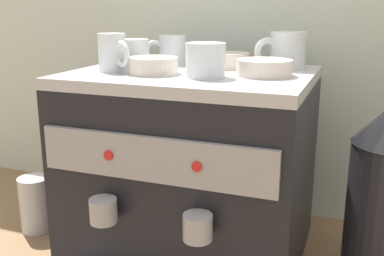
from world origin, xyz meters
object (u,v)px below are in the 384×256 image
Objects in this scene: ceramic_cup_2 at (206,60)px; ceramic_bowl_0 at (153,66)px; ceramic_cup_4 at (113,53)px; ceramic_cup_3 at (132,54)px; ceramic_cup_1 at (286,50)px; ceramic_bowl_2 at (264,68)px; ceramic_cup_0 at (171,50)px; milk_pitcher at (35,204)px; espresso_machine at (191,165)px; ceramic_bowl_1 at (229,61)px.

ceramic_bowl_0 is at bearing 177.08° from ceramic_cup_2.
ceramic_cup_3 is at bearing 84.20° from ceramic_cup_4.
ceramic_bowl_2 is (-0.02, -0.13, -0.03)m from ceramic_cup_1.
ceramic_bowl_2 is at bearing 29.54° from ceramic_cup_2.
ceramic_cup_1 is at bearing 4.40° from ceramic_cup_0.
ceramic_cup_1 is 0.31m from ceramic_bowl_0.
ceramic_cup_2 is at bearing -0.49° from ceramic_cup_4.
ceramic_bowl_2 is 0.80× the size of milk_pitcher.
milk_pitcher is at bearing -174.82° from ceramic_bowl_2.
ceramic_cup_4 is 0.49m from milk_pitcher.
ceramic_bowl_2 is at bearing -0.40° from espresso_machine.
ceramic_cup_1 is at bearing 33.95° from espresso_machine.
ceramic_bowl_0 is (0.03, -0.16, -0.02)m from ceramic_cup_0.
ceramic_cup_0 is 0.95× the size of ceramic_bowl_1.
milk_pitcher is at bearing -162.62° from ceramic_bowl_1.
ceramic_cup_1 is at bearing 16.49° from milk_pitcher.
ceramic_bowl_2 is at bearing 10.43° from ceramic_cup_4.
ceramic_bowl_0 is (0.10, 0.00, -0.03)m from ceramic_cup_4.
espresso_machine is at bearing -5.45° from ceramic_cup_3.
ceramic_bowl_2 is (0.23, 0.06, -0.00)m from ceramic_bowl_0.
ceramic_cup_0 is 1.00× the size of ceramic_cup_4.
ceramic_cup_1 is 0.93× the size of ceramic_cup_2.
espresso_machine is 4.42× the size of ceramic_cup_2.
ceramic_bowl_1 is 0.85× the size of ceramic_bowl_2.
ceramic_cup_4 is 0.27m from ceramic_bowl_1.
ceramic_bowl_0 is 0.20m from ceramic_bowl_1.
ceramic_bowl_1 is at bearing 17.38° from milk_pitcher.
ceramic_cup_1 reaches higher than ceramic_bowl_2.
ceramic_cup_4 is at bearing -95.80° from ceramic_cup_3.
ceramic_cup_3 is 0.91× the size of ceramic_bowl_2.
ceramic_bowl_0 is (-0.25, -0.18, -0.03)m from ceramic_cup_1.
milk_pitcher is at bearing 178.47° from ceramic_cup_4.
ceramic_cup_3 reaches higher than ceramic_bowl_1.
ceramic_cup_0 is 0.64× the size of milk_pitcher.
espresso_machine is at bearing 131.31° from ceramic_cup_2.
ceramic_cup_2 reaches higher than ceramic_bowl_0.
espresso_machine reaches higher than milk_pitcher.
ceramic_bowl_2 is (0.11, -0.10, -0.00)m from ceramic_bowl_1.
ceramic_cup_2 is (0.06, -0.06, 0.26)m from espresso_machine.
espresso_machine is at bearing 20.74° from ceramic_cup_4.
ceramic_cup_2 is at bearing -48.69° from espresso_machine.
ceramic_cup_3 is (-0.21, 0.08, -0.00)m from ceramic_cup_2.
ceramic_bowl_2 is (0.26, -0.11, -0.02)m from ceramic_cup_0.
espresso_machine is 0.29m from ceramic_bowl_2.
ceramic_cup_4 reaches higher than ceramic_bowl_1.
ceramic_bowl_2 is at bearing -2.85° from ceramic_cup_3.
ceramic_bowl_1 reaches higher than ceramic_bowl_2.
ceramic_cup_1 is at bearing 28.21° from ceramic_cup_4.
ceramic_cup_4 is 0.64× the size of milk_pitcher.
ceramic_bowl_1 is (0.21, 0.08, -0.02)m from ceramic_cup_3.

